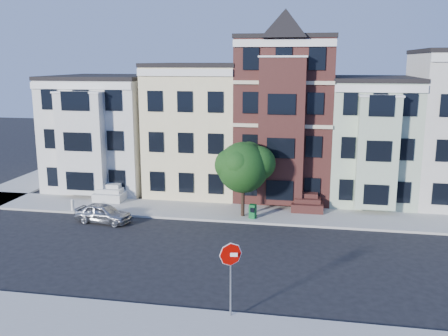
% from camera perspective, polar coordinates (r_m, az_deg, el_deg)
% --- Properties ---
extents(ground, '(120.00, 120.00, 0.00)m').
position_cam_1_polar(ground, '(27.13, 4.87, -10.58)').
color(ground, black).
extents(far_sidewalk, '(60.00, 4.00, 0.15)m').
position_cam_1_polar(far_sidewalk, '(34.60, 6.18, -5.39)').
color(far_sidewalk, '#9E9B93').
rests_on(far_sidewalk, ground).
extents(house_white, '(8.00, 9.00, 9.00)m').
position_cam_1_polar(house_white, '(43.46, -13.15, 3.95)').
color(house_white, silver).
rests_on(house_white, ground).
extents(house_yellow, '(7.00, 9.00, 10.00)m').
position_cam_1_polar(house_yellow, '(40.88, -2.81, 4.46)').
color(house_yellow, beige).
rests_on(house_yellow, ground).
extents(house_brown, '(7.00, 9.00, 12.00)m').
position_cam_1_polar(house_brown, '(39.75, 7.10, 5.61)').
color(house_brown, '#3B1A16').
rests_on(house_brown, ground).
extents(house_green, '(6.00, 9.00, 9.00)m').
position_cam_1_polar(house_green, '(40.10, 16.36, 3.11)').
color(house_green, '#A5B89A').
rests_on(house_green, ground).
extents(street_tree, '(6.81, 6.81, 6.27)m').
position_cam_1_polar(street_tree, '(33.25, 2.19, -0.33)').
color(street_tree, '#1C4916').
rests_on(street_tree, far_sidewalk).
extents(parked_car, '(3.95, 2.03, 1.29)m').
position_cam_1_polar(parked_car, '(33.92, -13.64, -5.03)').
color(parked_car, '#999BA2').
rests_on(parked_car, ground).
extents(newspaper_box, '(0.51, 0.48, 0.95)m').
position_cam_1_polar(newspaper_box, '(33.47, 3.30, -4.96)').
color(newspaper_box, '#0D5322').
rests_on(newspaper_box, far_sidewalk).
extents(fire_hydrant, '(0.26, 0.26, 0.64)m').
position_cam_1_polar(fire_hydrant, '(36.75, -16.92, -4.17)').
color(fire_hydrant, beige).
rests_on(fire_hydrant, far_sidewalk).
extents(stop_sign, '(0.99, 0.28, 3.58)m').
position_cam_1_polar(stop_sign, '(20.73, 0.77, -12.13)').
color(stop_sign, '#B80500').
rests_on(stop_sign, near_sidewalk).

